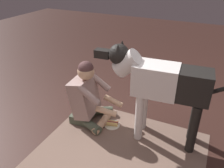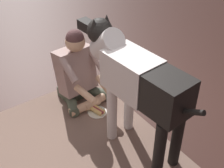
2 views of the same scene
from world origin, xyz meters
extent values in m
plane|color=#39211B|center=(0.00, 0.00, 0.00)|extent=(13.20, 13.20, 0.00)
cube|color=#7A5E51|center=(-0.06, 0.31, 0.00)|extent=(1.82, 1.58, 0.01)
cube|color=#475140|center=(0.65, -0.10, 0.06)|extent=(0.27, 0.36, 0.12)
cylinder|color=#475140|center=(0.50, -0.27, 0.07)|extent=(0.40, 0.29, 0.11)
cylinder|color=tan|center=(0.34, -0.21, 0.06)|extent=(0.15, 0.37, 0.09)
cylinder|color=#475140|center=(0.47, 0.04, 0.07)|extent=(0.41, 0.24, 0.11)
cylinder|color=tan|center=(0.33, -0.04, 0.06)|extent=(0.10, 0.36, 0.09)
cube|color=gray|center=(0.60, -0.11, 0.37)|extent=(0.33, 0.42, 0.53)
cylinder|color=gray|center=(0.47, -0.29, 0.52)|extent=(0.30, 0.10, 0.24)
cylinder|color=tan|center=(0.26, -0.26, 0.30)|extent=(0.27, 0.09, 0.12)
cylinder|color=gray|center=(0.44, 0.06, 0.52)|extent=(0.30, 0.10, 0.24)
cylinder|color=tan|center=(0.24, -0.01, 0.30)|extent=(0.28, 0.13, 0.12)
sphere|color=tan|center=(0.56, -0.11, 0.73)|extent=(0.21, 0.21, 0.21)
sphere|color=#4F3131|center=(0.56, -0.11, 0.77)|extent=(0.19, 0.19, 0.19)
cylinder|color=silver|center=(-0.16, -0.06, 0.30)|extent=(0.10, 0.10, 0.60)
cylinder|color=silver|center=(-0.15, -0.27, 0.30)|extent=(0.10, 0.10, 0.60)
cylinder|color=black|center=(-0.77, -0.10, 0.30)|extent=(0.10, 0.10, 0.60)
cylinder|color=black|center=(-0.75, -0.32, 0.30)|extent=(0.10, 0.10, 0.60)
cube|color=silver|center=(-0.28, -0.18, 0.78)|extent=(0.50, 0.35, 0.35)
cube|color=black|center=(-0.65, -0.20, 0.78)|extent=(0.44, 0.33, 0.33)
cylinder|color=silver|center=(0.04, -0.15, 0.92)|extent=(0.36, 0.24, 0.34)
sphere|color=black|center=(0.14, -0.14, 1.01)|extent=(0.23, 0.23, 0.23)
cube|color=black|center=(0.34, -0.13, 1.00)|extent=(0.18, 0.12, 0.09)
cone|color=black|center=(0.13, -0.07, 1.10)|extent=(0.09, 0.09, 0.11)
cone|color=black|center=(0.14, -0.21, 1.10)|extent=(0.09, 0.09, 0.11)
cylinder|color=black|center=(-0.87, -0.22, 0.74)|extent=(0.31, 0.07, 0.20)
cylinder|color=white|center=(0.22, -0.14, 0.01)|extent=(0.21, 0.21, 0.01)
cylinder|color=#DFB867|center=(0.23, -0.16, 0.04)|extent=(0.16, 0.08, 0.05)
cylinder|color=#DFB867|center=(0.22, -0.11, 0.04)|extent=(0.16, 0.08, 0.05)
cylinder|color=maroon|center=(0.22, -0.14, 0.04)|extent=(0.17, 0.07, 0.04)
camera|label=1|loc=(-0.78, 2.00, 1.91)|focal=36.14mm
camera|label=2|loc=(-1.95, 1.21, 2.22)|focal=49.37mm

